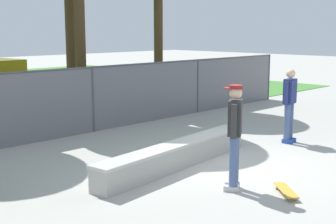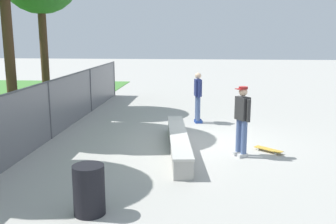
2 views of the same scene
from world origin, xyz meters
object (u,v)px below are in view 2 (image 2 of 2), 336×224
Objects in this scene: skateboarder at (242,118)px; skateboard at (268,149)px; trash_bin at (89,190)px; bystander at (198,95)px; concrete_ledge at (178,142)px.

skateboarder is 1.31m from skateboard.
trash_bin is at bearing 136.34° from skateboard.
trash_bin is at bearing 166.05° from bystander.
concrete_ledge is at bearing 78.89° from skateboarder.
skateboard is (0.42, -0.79, -0.96)m from skateboarder.
skateboarder is (-0.33, -1.66, 0.78)m from concrete_ledge.
skateboard is at bearing -43.66° from trash_bin.
concrete_ledge is at bearing -19.07° from trash_bin.
concrete_ledge is 6.16× the size of skateboard.
skateboarder reaches higher than trash_bin.
skateboarder reaches higher than concrete_ledge.
skateboard is at bearing -61.95° from skateboarder.
bystander is at bearing -13.95° from trash_bin.
bystander reaches higher than concrete_ledge.
skateboarder is at bearing 118.05° from skateboard.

